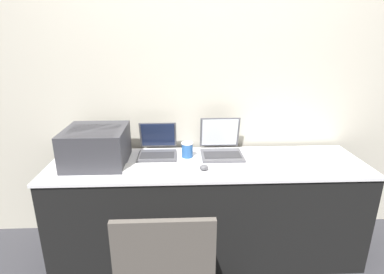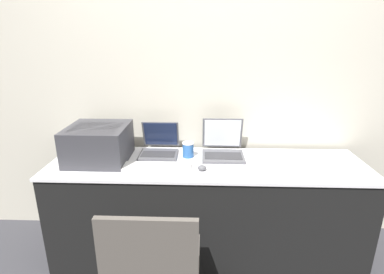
% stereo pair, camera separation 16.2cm
% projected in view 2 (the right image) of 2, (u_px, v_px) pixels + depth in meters
% --- Properties ---
extents(wall_back, '(8.00, 0.05, 2.60)m').
position_uv_depth(wall_back, '(208.00, 77.00, 2.28)').
color(wall_back, '#B7B2A3').
rests_on(wall_back, ground_plane).
extents(table, '(2.22, 0.61, 0.75)m').
position_uv_depth(table, '(206.00, 209.00, 2.22)').
color(table, black).
rests_on(table, ground_plane).
extents(printer, '(0.41, 0.41, 0.25)m').
position_uv_depth(printer, '(98.00, 142.00, 2.11)').
color(printer, '#333338').
rests_on(printer, table).
extents(laptop_left, '(0.28, 0.30, 0.23)m').
position_uv_depth(laptop_left, '(159.00, 147.00, 2.26)').
color(laptop_left, '#4C4C51').
rests_on(laptop_left, table).
extents(laptop_right, '(0.30, 0.32, 0.26)m').
position_uv_depth(laptop_right, '(223.00, 148.00, 2.23)').
color(laptop_right, '#4C4C51').
rests_on(laptop_right, table).
extents(external_keyboard, '(0.47, 0.14, 0.02)m').
position_uv_depth(external_keyboard, '(156.00, 167.00, 2.01)').
color(external_keyboard, silver).
rests_on(external_keyboard, table).
extents(coffee_cup, '(0.09, 0.09, 0.11)m').
position_uv_depth(coffee_cup, '(188.00, 150.00, 2.19)').
color(coffee_cup, '#285699').
rests_on(coffee_cup, table).
extents(mouse, '(0.06, 0.05, 0.04)m').
position_uv_depth(mouse, '(202.00, 168.00, 1.98)').
color(mouse, '#4C4C51').
rests_on(mouse, table).
extents(chair, '(0.45, 0.47, 0.86)m').
position_uv_depth(chair, '(154.00, 264.00, 1.50)').
color(chair, '#4C4742').
rests_on(chair, ground_plane).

